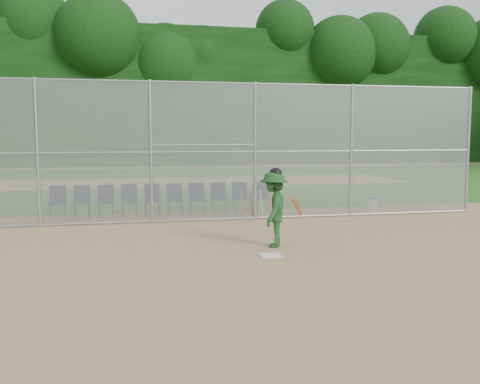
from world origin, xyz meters
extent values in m
plane|color=tan|center=(0.00, 0.00, 0.00)|extent=(100.00, 100.00, 0.00)
plane|color=#245C1B|center=(0.00, 18.00, 0.01)|extent=(100.00, 100.00, 0.00)
plane|color=tan|center=(0.00, 18.00, 0.01)|extent=(24.00, 24.00, 0.00)
cube|color=gray|center=(0.00, 5.00, 2.00)|extent=(16.00, 0.02, 4.00)
cylinder|color=#9EA3A8|center=(8.00, 5.00, 2.00)|extent=(0.09, 0.09, 4.00)
cylinder|color=#9EA3A8|center=(0.00, 5.00, 3.95)|extent=(16.00, 0.05, 0.05)
cube|color=black|center=(0.00, 35.00, 5.50)|extent=(80.00, 5.00, 11.00)
cube|color=silver|center=(0.17, 0.31, 0.01)|extent=(0.45, 0.45, 0.02)
imported|color=#1B451D|center=(0.48, 1.19, 0.85)|extent=(1.02, 1.25, 1.69)
ellipsoid|color=black|center=(0.48, 1.19, 1.66)|extent=(0.27, 0.30, 0.23)
cylinder|color=#E05315|center=(0.88, 0.79, 0.95)|extent=(0.47, 0.67, 0.49)
cylinder|color=white|center=(5.13, 5.79, 0.21)|extent=(0.35, 0.35, 0.42)
cylinder|color=#24409D|center=(5.13, 5.79, 0.44)|extent=(0.37, 0.37, 0.05)
cylinder|color=#D84C14|center=(0.68, 5.35, 0.42)|extent=(0.06, 0.29, 0.84)
cylinder|color=black|center=(0.98, 5.35, 0.41)|extent=(0.06, 0.31, 0.83)
cylinder|color=#B2B2B7|center=(1.28, 5.35, 0.41)|extent=(0.06, 0.34, 0.82)
cylinder|color=#D84C14|center=(1.58, 5.35, 0.41)|extent=(0.06, 0.37, 0.81)
camera|label=1|loc=(-2.76, -10.12, 2.49)|focal=40.00mm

